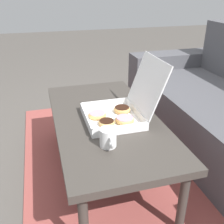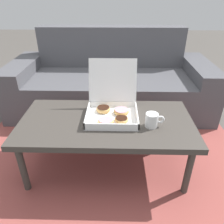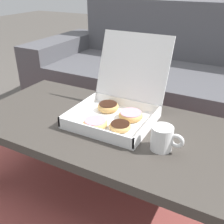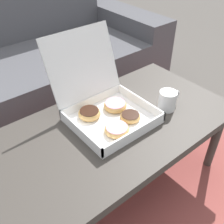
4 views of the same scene
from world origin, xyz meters
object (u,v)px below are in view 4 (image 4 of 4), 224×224
Objects in this scene: pastry_box at (105,105)px; coffee_table at (109,134)px; coffee_mug at (168,100)px; couch at (21,71)px.

coffee_table is at bearing -116.98° from pastry_box.
coffee_mug is (0.26, -0.14, -0.01)m from pastry_box.
couch is 0.93m from pastry_box.
couch is at bearing 105.98° from coffee_mug.
coffee_mug is at bearing -28.94° from pastry_box.
couch reaches higher than coffee_table.
coffee_table is at bearing -90.00° from couch.
coffee_mug is at bearing -74.02° from couch.
pastry_box is at bearing -87.47° from couch.
coffee_table is (0.00, -0.99, 0.10)m from couch.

